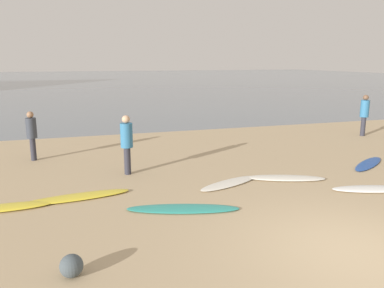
{
  "coord_description": "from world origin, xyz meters",
  "views": [
    {
      "loc": [
        -4.58,
        -5.0,
        3.3
      ],
      "look_at": [
        -0.9,
        6.75,
        0.6
      ],
      "focal_mm": 36.12,
      "sensor_mm": 36.0,
      "label": 1
    }
  ],
  "objects_px": {
    "beach_rock_near": "(71,266)",
    "surfboard_6": "(368,164)",
    "surfboard_3": "(229,183)",
    "surfboard_5": "(373,189)",
    "surfboard_2": "(183,209)",
    "surfboard_4": "(285,178)",
    "surfboard_0": "(5,207)",
    "person_2": "(127,140)",
    "surfboard_1": "(77,197)",
    "person_0": "(364,112)",
    "person_1": "(32,132)"
  },
  "relations": [
    {
      "from": "surfboard_3",
      "to": "surfboard_6",
      "type": "height_order",
      "value": "surfboard_3"
    },
    {
      "from": "surfboard_6",
      "to": "beach_rock_near",
      "type": "distance_m",
      "value": 9.96
    },
    {
      "from": "person_2",
      "to": "beach_rock_near",
      "type": "distance_m",
      "value": 5.56
    },
    {
      "from": "person_1",
      "to": "surfboard_2",
      "type": "bearing_deg",
      "value": 93.5
    },
    {
      "from": "surfboard_3",
      "to": "beach_rock_near",
      "type": "relative_size",
      "value": 5.49
    },
    {
      "from": "surfboard_2",
      "to": "surfboard_5",
      "type": "height_order",
      "value": "surfboard_5"
    },
    {
      "from": "person_2",
      "to": "beach_rock_near",
      "type": "bearing_deg",
      "value": -176.13
    },
    {
      "from": "surfboard_1",
      "to": "surfboard_4",
      "type": "bearing_deg",
      "value": -8.28
    },
    {
      "from": "surfboard_2",
      "to": "surfboard_5",
      "type": "distance_m",
      "value": 5.03
    },
    {
      "from": "surfboard_0",
      "to": "person_0",
      "type": "relative_size",
      "value": 1.12
    },
    {
      "from": "surfboard_4",
      "to": "person_2",
      "type": "xyz_separation_m",
      "value": [
        -4.16,
        1.85,
        0.99
      ]
    },
    {
      "from": "surfboard_3",
      "to": "surfboard_5",
      "type": "xyz_separation_m",
      "value": [
        3.34,
        -1.57,
        0.01
      ]
    },
    {
      "from": "surfboard_1",
      "to": "beach_rock_near",
      "type": "distance_m",
      "value": 3.57
    },
    {
      "from": "person_0",
      "to": "person_1",
      "type": "distance_m",
      "value": 13.52
    },
    {
      "from": "surfboard_2",
      "to": "person_2",
      "type": "distance_m",
      "value": 3.4
    },
    {
      "from": "surfboard_0",
      "to": "person_2",
      "type": "bearing_deg",
      "value": 31.58
    },
    {
      "from": "person_1",
      "to": "surfboard_6",
      "type": "bearing_deg",
      "value": 131.22
    },
    {
      "from": "surfboard_1",
      "to": "person_2",
      "type": "height_order",
      "value": "person_2"
    },
    {
      "from": "surfboard_0",
      "to": "surfboard_3",
      "type": "distance_m",
      "value": 5.49
    },
    {
      "from": "surfboard_1",
      "to": "beach_rock_near",
      "type": "height_order",
      "value": "beach_rock_near"
    },
    {
      "from": "surfboard_3",
      "to": "person_2",
      "type": "xyz_separation_m",
      "value": [
        -2.46,
        1.79,
        0.99
      ]
    },
    {
      "from": "surfboard_2",
      "to": "surfboard_4",
      "type": "relative_size",
      "value": 1.14
    },
    {
      "from": "surfboard_1",
      "to": "surfboard_6",
      "type": "distance_m",
      "value": 8.99
    },
    {
      "from": "surfboard_0",
      "to": "surfboard_2",
      "type": "xyz_separation_m",
      "value": [
        3.81,
        -1.23,
        -0.01
      ]
    },
    {
      "from": "person_2",
      "to": "beach_rock_near",
      "type": "height_order",
      "value": "person_2"
    },
    {
      "from": "surfboard_4",
      "to": "beach_rock_near",
      "type": "xyz_separation_m",
      "value": [
        -5.77,
        -3.4,
        0.14
      ]
    },
    {
      "from": "surfboard_4",
      "to": "surfboard_6",
      "type": "bearing_deg",
      "value": 29.9
    },
    {
      "from": "surfboard_3",
      "to": "person_0",
      "type": "xyz_separation_m",
      "value": [
        8.28,
        4.55,
        1.03
      ]
    },
    {
      "from": "surfboard_4",
      "to": "beach_rock_near",
      "type": "height_order",
      "value": "beach_rock_near"
    },
    {
      "from": "person_0",
      "to": "person_2",
      "type": "xyz_separation_m",
      "value": [
        -10.75,
        -2.77,
        -0.04
      ]
    },
    {
      "from": "surfboard_6",
      "to": "person_1",
      "type": "xyz_separation_m",
      "value": [
        -10.29,
        3.81,
        0.94
      ]
    },
    {
      "from": "surfboard_6",
      "to": "person_0",
      "type": "relative_size",
      "value": 1.22
    },
    {
      "from": "person_2",
      "to": "person_1",
      "type": "bearing_deg",
      "value": 68.48
    },
    {
      "from": "person_0",
      "to": "surfboard_0",
      "type": "bearing_deg",
      "value": 126.34
    },
    {
      "from": "surfboard_6",
      "to": "beach_rock_near",
      "type": "height_order",
      "value": "beach_rock_near"
    },
    {
      "from": "surfboard_6",
      "to": "surfboard_0",
      "type": "bearing_deg",
      "value": 150.42
    },
    {
      "from": "surfboard_2",
      "to": "surfboard_5",
      "type": "xyz_separation_m",
      "value": [
        5.02,
        -0.21,
        0.02
      ]
    },
    {
      "from": "surfboard_1",
      "to": "surfboard_6",
      "type": "xyz_separation_m",
      "value": [
        8.98,
        0.42,
        -0.01
      ]
    },
    {
      "from": "beach_rock_near",
      "to": "surfboard_6",
      "type": "bearing_deg",
      "value": 23.56
    },
    {
      "from": "surfboard_2",
      "to": "person_0",
      "type": "relative_size",
      "value": 1.4
    },
    {
      "from": "surfboard_0",
      "to": "person_1",
      "type": "bearing_deg",
      "value": 85.85
    },
    {
      "from": "beach_rock_near",
      "to": "surfboard_3",
      "type": "bearing_deg",
      "value": 40.31
    },
    {
      "from": "surfboard_6",
      "to": "person_0",
      "type": "xyz_separation_m",
      "value": [
        3.23,
        4.03,
        1.04
      ]
    },
    {
      "from": "surfboard_0",
      "to": "surfboard_2",
      "type": "height_order",
      "value": "surfboard_0"
    },
    {
      "from": "surfboard_2",
      "to": "person_0",
      "type": "xyz_separation_m",
      "value": [
        9.96,
        5.92,
        1.04
      ]
    },
    {
      "from": "surfboard_1",
      "to": "person_1",
      "type": "bearing_deg",
      "value": 100.48
    },
    {
      "from": "surfboard_1",
      "to": "surfboard_3",
      "type": "bearing_deg",
      "value": -8.14
    },
    {
      "from": "surfboard_0",
      "to": "person_2",
      "type": "relative_size",
      "value": 1.16
    },
    {
      "from": "surfboard_5",
      "to": "person_1",
      "type": "xyz_separation_m",
      "value": [
        -8.58,
        5.9,
        0.92
      ]
    },
    {
      "from": "surfboard_2",
      "to": "person_0",
      "type": "distance_m",
      "value": 11.63
    }
  ]
}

